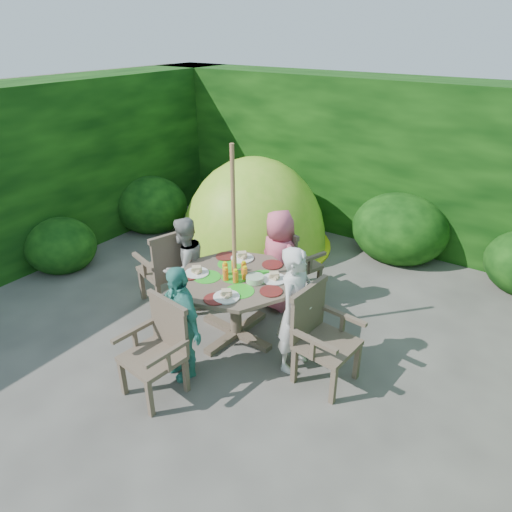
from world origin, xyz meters
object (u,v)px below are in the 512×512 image
Objects in this scene: garden_chair_left at (168,267)px; garden_chair_back at (291,261)px; parasol_pole at (234,249)px; dome_tent at (253,244)px; garden_chair_front at (158,348)px; child_back at (279,260)px; child_right at (296,310)px; patio_table at (236,287)px; child_left at (185,267)px; garden_chair_right at (321,335)px; child_front at (181,322)px.

garden_chair_left reaches higher than garden_chair_back.
dome_tent is at bearing 120.17° from parasol_pole.
garden_chair_front is at bearing -61.77° from dome_tent.
dome_tent reaches higher than garden_chair_left.
child_right is at bearing 149.91° from child_back.
parasol_pole is 1.23m from garden_chair_left.
parasol_pole is at bearing 105.71° from garden_chair_back.
patio_table is 1.11× the size of child_back.
patio_table is at bearing 90.41° from child_left.
garden_chair_right is at bearing 90.39° from child_left.
parasol_pole reaches higher than dome_tent.
child_front is (-1.16, -0.71, 0.10)m from garden_chair_right.
parasol_pole is (-0.00, -0.00, 0.45)m from patio_table.
parasol_pole reaches higher than garden_chair_back.
garden_chair_back is at bearing 32.60° from child_right.
parasol_pole is at bearing 92.59° from garden_chair_front.
child_back is at bearing 108.65° from garden_chair_back.
child_front is at bearing 66.54° from garden_chair_left.
garden_chair_front is (-0.09, -1.10, -0.16)m from patio_table.
garden_chair_front is at bearing 36.50° from child_left.
garden_chair_right is at bearing 158.82° from child_back.
patio_table is 0.80m from child_right.
garden_chair_left is 0.81× the size of child_front.
child_back is 1.05× the size of child_front.
garden_chair_right is 0.78× the size of child_left.
child_front is 3.19m from dome_tent.
patio_table is 0.50× the size of dome_tent.
child_back is at bearing 55.18° from garden_chair_right.
garden_chair_back reaches higher than patio_table.
patio_table is 1.10m from garden_chair_right.
garden_chair_back is 0.74× the size of child_back.
dome_tent reaches higher than patio_table.
child_back is at bearing 106.30° from child_front.
child_right is 1.13m from child_back.
dome_tent is at bearing 120.27° from patio_table.
garden_chair_back is 1.90m from child_front.
garden_chair_left is 1.54m from garden_chair_front.
garden_chair_right is at bearing -34.84° from dome_tent.
child_left is at bearing 69.28° from garden_chair_back.
parasol_pole is 2.68m from dome_tent.
garden_chair_right is (1.09, -0.09, -0.59)m from parasol_pole.
child_front is at bearing -59.59° from dome_tent.
garden_chair_right is at bearing -93.81° from child_right.
child_back is 0.45× the size of dome_tent.
garden_chair_left is 1.08× the size of garden_chair_front.
garden_chair_right is at bearing 150.10° from garden_chair_back.
dome_tent is at bearing -26.01° from child_back.
dome_tent is (-0.14, 2.04, -0.53)m from garden_chair_left.
parasol_pole is 2.41× the size of garden_chair_front.
dome_tent is (-2.32, 2.20, -0.51)m from garden_chair_right.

